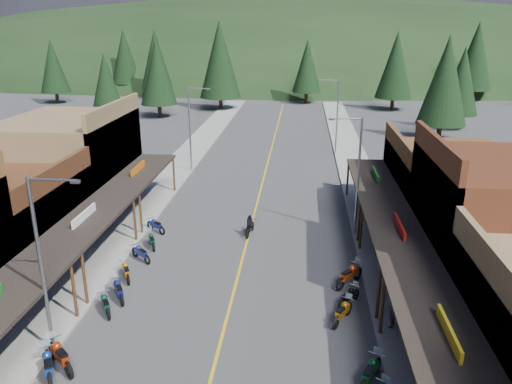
% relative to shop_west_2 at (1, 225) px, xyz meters
% --- Properties ---
extents(ground, '(220.00, 220.00, 0.00)m').
position_rel_shop_west_2_xyz_m(ground, '(13.75, -1.70, -2.53)').
color(ground, '#38383A').
rests_on(ground, ground).
extents(centerline, '(0.15, 90.00, 0.01)m').
position_rel_shop_west_2_xyz_m(centerline, '(13.75, 18.30, -2.53)').
color(centerline, gold).
rests_on(centerline, ground).
extents(sidewalk_west, '(3.40, 94.00, 0.15)m').
position_rel_shop_west_2_xyz_m(sidewalk_west, '(5.05, 18.30, -2.46)').
color(sidewalk_west, gray).
rests_on(sidewalk_west, ground).
extents(sidewalk_east, '(3.40, 94.00, 0.15)m').
position_rel_shop_west_2_xyz_m(sidewalk_east, '(22.45, 18.30, -2.46)').
color(sidewalk_east, gray).
rests_on(sidewalk_east, ground).
extents(shop_west_2, '(10.90, 9.00, 6.20)m').
position_rel_shop_west_2_xyz_m(shop_west_2, '(0.00, 0.00, 0.00)').
color(shop_west_2, '#3F2111').
rests_on(shop_west_2, ground).
extents(shop_west_3, '(10.90, 10.20, 8.20)m').
position_rel_shop_west_2_xyz_m(shop_west_3, '(-0.03, 9.60, 0.99)').
color(shop_west_3, brown).
rests_on(shop_west_3, ground).
extents(shop_east_2, '(10.90, 9.00, 8.20)m').
position_rel_shop_west_2_xyz_m(shop_east_2, '(27.54, 0.00, 0.99)').
color(shop_east_2, '#562B19').
rests_on(shop_east_2, ground).
extents(shop_east_3, '(10.90, 10.20, 6.20)m').
position_rel_shop_west_2_xyz_m(shop_east_3, '(27.51, 9.60, -0.00)').
color(shop_east_3, '#4C2D16').
rests_on(shop_east_3, ground).
extents(streetlight_0, '(2.16, 0.18, 8.00)m').
position_rel_shop_west_2_xyz_m(streetlight_0, '(6.80, -7.70, 1.93)').
color(streetlight_0, gray).
rests_on(streetlight_0, ground).
extents(streetlight_1, '(2.16, 0.18, 8.00)m').
position_rel_shop_west_2_xyz_m(streetlight_1, '(6.80, 20.30, 1.93)').
color(streetlight_1, gray).
rests_on(streetlight_1, ground).
extents(streetlight_2, '(2.16, 0.18, 8.00)m').
position_rel_shop_west_2_xyz_m(streetlight_2, '(20.71, 6.30, 1.93)').
color(streetlight_2, gray).
rests_on(streetlight_2, ground).
extents(streetlight_3, '(2.16, 0.18, 8.00)m').
position_rel_shop_west_2_xyz_m(streetlight_3, '(20.71, 28.30, 1.93)').
color(streetlight_3, gray).
rests_on(streetlight_3, ground).
extents(ridge_hill, '(310.00, 140.00, 60.00)m').
position_rel_shop_west_2_xyz_m(ridge_hill, '(13.75, 133.30, -2.53)').
color(ridge_hill, black).
rests_on(ridge_hill, ground).
extents(pine_0, '(5.04, 5.04, 11.00)m').
position_rel_shop_west_2_xyz_m(pine_0, '(-26.25, 60.30, 3.95)').
color(pine_0, black).
rests_on(pine_0, ground).
extents(pine_1, '(5.88, 5.88, 12.50)m').
position_rel_shop_west_2_xyz_m(pine_1, '(-10.25, 68.30, 4.70)').
color(pine_1, black).
rests_on(pine_1, ground).
extents(pine_2, '(6.72, 6.72, 14.00)m').
position_rel_shop_west_2_xyz_m(pine_2, '(3.75, 56.30, 5.46)').
color(pine_2, black).
rests_on(pine_2, ground).
extents(pine_3, '(5.04, 5.04, 11.00)m').
position_rel_shop_west_2_xyz_m(pine_3, '(17.75, 64.30, 3.95)').
color(pine_3, black).
rests_on(pine_3, ground).
extents(pine_4, '(5.88, 5.88, 12.50)m').
position_rel_shop_west_2_xyz_m(pine_4, '(31.75, 58.30, 4.70)').
color(pine_4, black).
rests_on(pine_4, ground).
extents(pine_5, '(6.72, 6.72, 14.00)m').
position_rel_shop_west_2_xyz_m(pine_5, '(47.75, 70.30, 5.46)').
color(pine_5, black).
rests_on(pine_5, ground).
extents(pine_7, '(5.88, 5.88, 12.50)m').
position_rel_shop_west_2_xyz_m(pine_7, '(-18.25, 74.30, 4.70)').
color(pine_7, black).
rests_on(pine_7, ground).
extents(pine_8, '(4.48, 4.48, 10.00)m').
position_rel_shop_west_2_xyz_m(pine_8, '(-8.25, 38.30, 3.44)').
color(pine_8, black).
rests_on(pine_8, ground).
extents(pine_9, '(4.93, 4.93, 10.80)m').
position_rel_shop_west_2_xyz_m(pine_9, '(37.75, 43.30, 3.85)').
color(pine_9, black).
rests_on(pine_9, ground).
extents(pine_10, '(5.38, 5.38, 11.60)m').
position_rel_shop_west_2_xyz_m(pine_10, '(-4.25, 48.30, 4.25)').
color(pine_10, black).
rests_on(pine_10, ground).
extents(pine_11, '(5.82, 5.82, 12.40)m').
position_rel_shop_west_2_xyz_m(pine_11, '(33.75, 36.30, 4.65)').
color(pine_11, black).
rests_on(pine_11, ground).
extents(bike_west_4, '(1.78, 2.32, 1.28)m').
position_rel_shop_west_2_xyz_m(bike_west_4, '(7.26, -9.28, -1.89)').
color(bike_west_4, navy).
rests_on(bike_west_4, ground).
extents(bike_west_5, '(2.25, 2.18, 1.34)m').
position_rel_shop_west_2_xyz_m(bike_west_5, '(7.47, -8.68, -1.86)').
color(bike_west_5, '#A12C0B').
rests_on(bike_west_5, ground).
extents(bike_west_6, '(1.54, 1.94, 1.08)m').
position_rel_shop_west_2_xyz_m(bike_west_6, '(7.75, -4.47, -1.99)').
color(bike_west_6, '#0D412B').
rests_on(bike_west_6, ground).
extents(bike_west_7, '(1.66, 2.11, 1.17)m').
position_rel_shop_west_2_xyz_m(bike_west_7, '(7.94, -3.16, -1.95)').
color(bike_west_7, navy).
rests_on(bike_west_7, ground).
extents(bike_west_8, '(1.48, 2.03, 1.12)m').
position_rel_shop_west_2_xyz_m(bike_west_8, '(7.61, -1.06, -1.98)').
color(bike_west_8, '#C8740E').
rests_on(bike_west_8, ground).
extents(bike_west_9, '(1.87, 1.76, 1.10)m').
position_rel_shop_west_2_xyz_m(bike_west_9, '(7.71, 1.26, -1.98)').
color(bike_west_9, navy).
rests_on(bike_west_9, ground).
extents(bike_west_10, '(1.38, 1.98, 1.08)m').
position_rel_shop_west_2_xyz_m(bike_west_10, '(7.82, 3.13, -1.99)').
color(bike_west_10, '#0D442C').
rests_on(bike_west_10, ground).
extents(bike_west_11, '(1.89, 1.67, 1.09)m').
position_rel_shop_west_2_xyz_m(bike_west_11, '(7.39, 5.56, -1.99)').
color(bike_west_11, navy).
rests_on(bike_west_11, ground).
extents(bike_east_5, '(1.66, 2.29, 1.26)m').
position_rel_shop_west_2_xyz_m(bike_east_5, '(20.07, -8.52, -1.90)').
color(bike_east_5, '#0C3F1E').
rests_on(bike_east_5, ground).
extents(bike_east_6, '(1.57, 2.13, 1.17)m').
position_rel_shop_west_2_xyz_m(bike_east_6, '(19.30, -4.18, -1.95)').
color(bike_east_6, '#AD650C').
rests_on(bike_east_6, ground).
extents(bike_east_7, '(1.63, 1.90, 1.08)m').
position_rel_shop_west_2_xyz_m(bike_east_7, '(19.72, -2.67, -1.99)').
color(bike_east_7, black).
rests_on(bike_east_7, ground).
extents(bike_east_8, '(2.07, 2.32, 1.34)m').
position_rel_shop_west_2_xyz_m(bike_east_8, '(19.91, -0.58, -1.86)').
color(bike_east_8, '#C73C0E').
rests_on(bike_east_8, ground).
extents(rider_on_bike, '(0.92, 2.03, 1.49)m').
position_rel_shop_west_2_xyz_m(rider_on_bike, '(13.84, 5.73, -1.94)').
color(rider_on_bike, black).
rests_on(rider_on_bike, ground).
extents(pedestrian_east_a, '(0.61, 0.74, 1.73)m').
position_rel_shop_west_2_xyz_m(pedestrian_east_a, '(21.56, -4.58, -1.52)').
color(pedestrian_east_a, '#252131').
rests_on(pedestrian_east_a, sidewalk_east).
extents(pedestrian_east_b, '(1.03, 0.88, 1.84)m').
position_rel_shop_west_2_xyz_m(pedestrian_east_b, '(22.13, 11.38, -1.46)').
color(pedestrian_east_b, brown).
rests_on(pedestrian_east_b, sidewalk_east).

